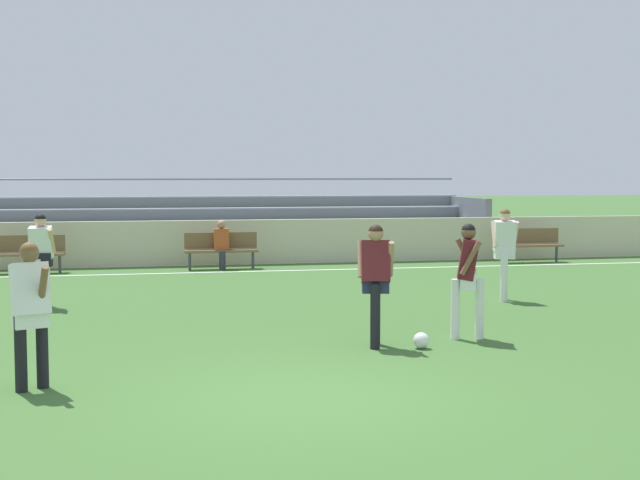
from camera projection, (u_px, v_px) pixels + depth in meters
ground_plane at (305, 398)px, 9.12m from camera, size 160.00×160.00×0.00m
field_line_sideline at (212, 272)px, 20.77m from camera, size 44.00×0.12×0.01m
sideline_wall at (207, 243)px, 22.39m from camera, size 48.00×0.16×1.16m
bleacher_stand at (63, 226)px, 24.01m from camera, size 23.92×3.39×2.22m
bench_far_right at (221, 247)px, 21.52m from camera, size 1.80×0.40×0.90m
bench_near_bin at (26, 250)px, 20.58m from camera, size 1.80×0.40×0.90m
bench_near_wall_gap at (528, 242)px, 23.17m from camera, size 1.80×0.40×0.90m
spectator_seated at (222, 241)px, 21.39m from camera, size 0.36×0.42×1.21m
player_dark_dropping_back at (468, 271)px, 12.31m from camera, size 0.48×0.59×1.64m
player_dark_challenging at (376, 274)px, 11.75m from camera, size 0.53×0.43×1.67m
player_white_overlapping at (504, 246)px, 16.04m from camera, size 0.52×0.40×1.71m
player_white_wide_right at (30, 303)px, 9.38m from camera, size 0.48×0.59×1.61m
player_white_pressing_high at (41, 252)px, 15.25m from camera, size 0.49×0.55×1.65m
soccer_ball at (421, 341)px, 11.68m from camera, size 0.22×0.22×0.22m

